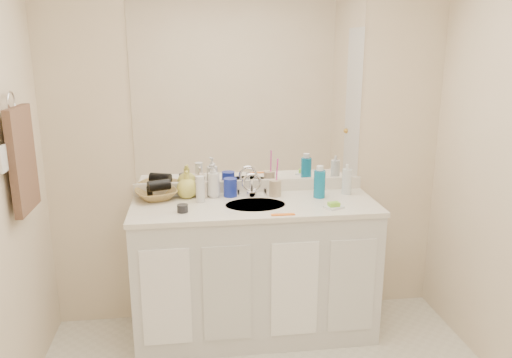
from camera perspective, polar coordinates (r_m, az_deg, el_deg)
name	(u,v)px	position (r m, az deg, el deg)	size (l,w,h in m)	color
wall_back	(249,144)	(3.27, -0.75, 4.00)	(2.60, 0.02, 2.40)	beige
vanity_cabinet	(255,271)	(3.25, -0.12, -10.48)	(1.50, 0.55, 0.85)	silver
countertop	(255,206)	(3.09, -0.12, -3.08)	(1.52, 0.57, 0.03)	white
backsplash	(250,186)	(3.32, -0.71, -0.80)	(1.52, 0.03, 0.08)	silver
sink_basin	(255,206)	(3.07, -0.07, -3.14)	(0.37, 0.37, 0.02)	beige
faucet	(252,188)	(3.22, -0.49, -1.02)	(0.02, 0.02, 0.11)	silver
mirror	(249,89)	(3.21, -0.76, 10.29)	(1.48, 0.01, 1.20)	white
blue_mug	(230,187)	(3.22, -2.94, -0.96)	(0.09, 0.09, 0.12)	#152696
tan_cup	(275,188)	(3.23, 2.20, -1.04)	(0.08, 0.08, 0.11)	tan
toothbrush	(277,173)	(3.20, 2.40, 0.64)	(0.01, 0.01, 0.20)	#E33BA7
mouthwash_bottle	(319,184)	(3.21, 7.26, -0.58)	(0.07, 0.07, 0.18)	#0D6E9C
clear_pump_bottle	(347,182)	(3.32, 10.33, -0.30)	(0.06, 0.06, 0.17)	silver
soap_dish	(334,207)	(3.03, 8.87, -3.19)	(0.10, 0.08, 0.01)	white
green_soap	(334,204)	(3.03, 8.89, -2.86)	(0.07, 0.05, 0.02)	#7DC830
orange_comb	(283,215)	(2.88, 3.11, -4.08)	(0.14, 0.03, 0.01)	orange
dark_jar	(183,208)	(2.95, -8.39, -3.34)	(0.06, 0.06, 0.05)	black
extra_white_bottle	(200,189)	(3.11, -6.37, -1.16)	(0.05, 0.05, 0.17)	silver
soap_bottle_white	(214,180)	(3.20, -4.87, -0.17)	(0.08, 0.09, 0.22)	silver
soap_bottle_cream	(201,185)	(3.21, -6.33, -0.71)	(0.07, 0.07, 0.16)	beige
soap_bottle_yellow	(187,184)	(3.21, -7.91, -0.61)	(0.14, 0.14, 0.17)	#CEC750
wicker_basket	(156,194)	(3.22, -11.33, -1.73)	(0.26, 0.26, 0.06)	olive
hair_dryer	(159,185)	(3.21, -11.03, -0.72)	(0.07, 0.07, 0.14)	black
towel_ring	(11,102)	(2.82, -26.19, 7.93)	(0.11, 0.11, 0.01)	silver
hand_towel	(23,160)	(2.86, -25.13, 2.00)	(0.04, 0.32, 0.55)	#422E23
switch_plate	(3,159)	(2.67, -26.93, 2.07)	(0.01, 0.09, 0.13)	white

